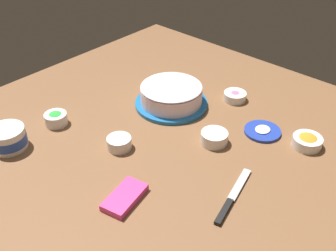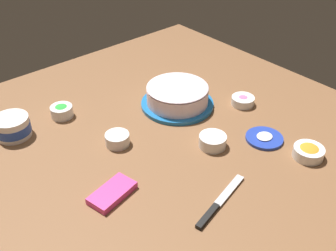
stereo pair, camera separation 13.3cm
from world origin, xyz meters
The scene contains 11 objects.
ground_plane centered at (0.00, 0.00, 0.00)m, with size 1.54×1.54×0.00m, color brown.
frosted_cake centered at (0.22, 0.17, 0.04)m, with size 0.27×0.27×0.09m.
frosting_tub centered at (-0.31, 0.39, 0.04)m, with size 0.12×0.12×0.07m.
frosting_tub_lid centered at (0.30, -0.17, 0.01)m, with size 0.12×0.12×0.02m.
spreading_knife centered at (-0.04, -0.27, 0.01)m, with size 0.23×0.07×0.01m.
sprinkle_bowl_yellow centered at (-0.08, 0.13, 0.02)m, with size 0.08×0.08×0.04m.
sprinkle_bowl_green centered at (-0.14, 0.39, 0.02)m, with size 0.08×0.08×0.04m.
sprinkle_bowl_blue centered at (0.14, -0.08, 0.02)m, with size 0.09×0.09×0.04m.
sprinkle_bowl_pink centered at (0.41, 0.02, 0.02)m, with size 0.08×0.08×0.03m.
sprinkle_bowl_orange centered at (0.33, -0.31, 0.02)m, with size 0.09×0.09×0.04m.
candy_box_lower centered at (-0.23, -0.06, 0.01)m, with size 0.13×0.07×0.02m, color #E53D8E.
Camera 1 is at (-0.73, -0.67, 0.81)m, focal length 43.19 mm.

